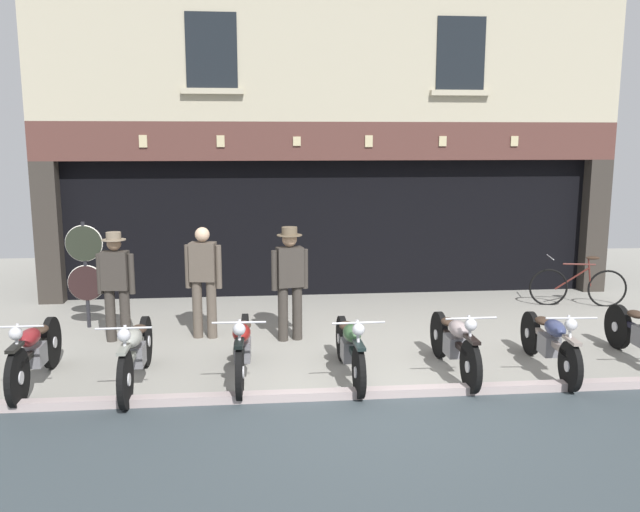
{
  "coord_description": "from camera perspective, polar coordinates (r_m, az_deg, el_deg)",
  "views": [
    {
      "loc": [
        -1.42,
        -7.17,
        2.98
      ],
      "look_at": [
        -0.48,
        2.62,
        1.24
      ],
      "focal_mm": 37.04,
      "sensor_mm": 36.0,
      "label": 1
    }
  ],
  "objects": [
    {
      "name": "advert_board_near",
      "position": [
        13.14,
        10.69,
        4.99
      ],
      "size": [
        0.69,
        0.03,
        0.99
      ],
      "color": "silver"
    },
    {
      "name": "motorcycle_left",
      "position": [
        8.42,
        -15.64,
        -7.96
      ],
      "size": [
        0.62,
        2.1,
        0.93
      ],
      "rotation": [
        0.0,
        0.0,
        3.15
      ],
      "color": "black",
      "rests_on": "ground"
    },
    {
      "name": "motorcycle_center_left",
      "position": [
        8.38,
        -6.71,
        -7.78
      ],
      "size": [
        0.62,
        2.01,
        0.92
      ],
      "rotation": [
        0.0,
        0.0,
        3.11
      ],
      "color": "black",
      "rests_on": "ground"
    },
    {
      "name": "shop_facade",
      "position": [
        14.34,
        0.2,
        4.72
      ],
      "size": [
        11.16,
        4.42,
        5.93
      ],
      "color": "black",
      "rests_on": "ground"
    },
    {
      "name": "tyre_sign_pole",
      "position": [
        11.08,
        -19.62,
        -0.72
      ],
      "size": [
        0.58,
        0.06,
        1.71
      ],
      "color": "#232328",
      "rests_on": "ground"
    },
    {
      "name": "shopkeeper_center",
      "position": [
        10.07,
        -10.03,
        -1.78
      ],
      "size": [
        0.55,
        0.28,
        1.7
      ],
      "rotation": [
        0.0,
        0.0,
        2.97
      ],
      "color": "brown",
      "rests_on": "ground"
    },
    {
      "name": "salesman_right",
      "position": [
        9.8,
        -2.62,
        -1.85
      ],
      "size": [
        0.55,
        0.37,
        1.72
      ],
      "rotation": [
        0.0,
        0.0,
        3.35
      ],
      "color": "#38332D",
      "rests_on": "ground"
    },
    {
      "name": "motorcycle_right",
      "position": [
        9.1,
        19.26,
        -6.94
      ],
      "size": [
        0.62,
        1.99,
        0.9
      ],
      "rotation": [
        0.0,
        0.0,
        3.08
      ],
      "color": "black",
      "rests_on": "ground"
    },
    {
      "name": "motorcycle_far_left",
      "position": [
        8.82,
        -23.43,
        -7.59
      ],
      "size": [
        0.62,
        2.0,
        0.94
      ],
      "rotation": [
        0.0,
        0.0,
        3.16
      ],
      "color": "black",
      "rests_on": "ground"
    },
    {
      "name": "motorcycle_center_right",
      "position": [
        8.69,
        11.55,
        -7.31
      ],
      "size": [
        0.62,
        1.96,
        0.92
      ],
      "rotation": [
        0.0,
        0.0,
        3.15
      ],
      "color": "black",
      "rests_on": "ground"
    },
    {
      "name": "motorcycle_center",
      "position": [
        8.38,
        2.62,
        -7.81
      ],
      "size": [
        0.62,
        1.95,
        0.9
      ],
      "rotation": [
        0.0,
        0.0,
        3.16
      ],
      "color": "black",
      "rests_on": "ground"
    },
    {
      "name": "salesman_left",
      "position": [
        10.2,
        -17.21,
        -2.1
      ],
      "size": [
        0.56,
        0.35,
        1.65
      ],
      "rotation": [
        0.0,
        0.0,
        3.02
      ],
      "color": "#38332D",
      "rests_on": "ground"
    },
    {
      "name": "ground",
      "position": [
        7.03,
        6.95,
        -15.49
      ],
      "size": [
        22.86,
        22.0,
        0.18
      ],
      "color": "gray"
    },
    {
      "name": "leaning_bicycle",
      "position": [
        12.84,
        21.42,
        -2.41
      ],
      "size": [
        1.69,
        0.54,
        0.93
      ],
      "rotation": [
        0.0,
        0.0,
        1.37
      ],
      "color": "black",
      "rests_on": "ground"
    }
  ]
}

